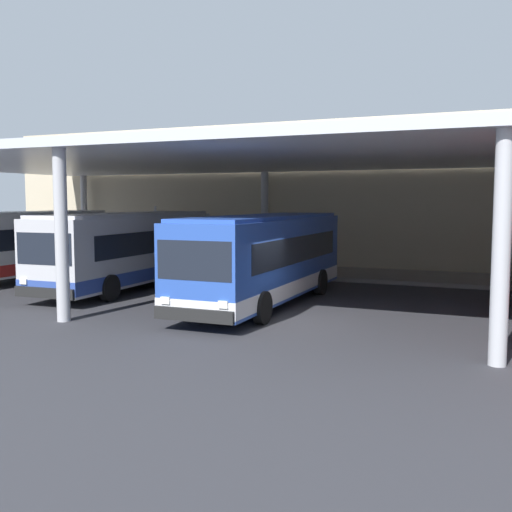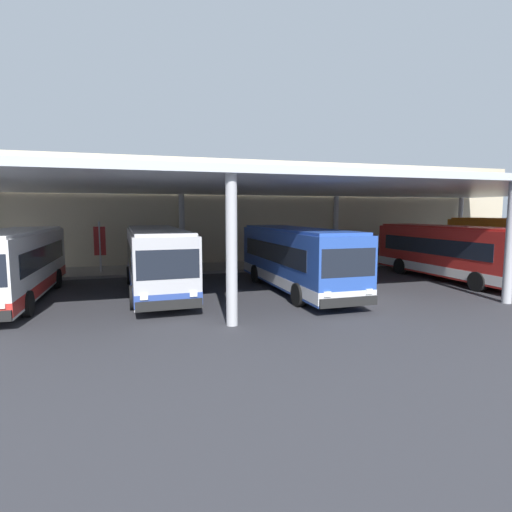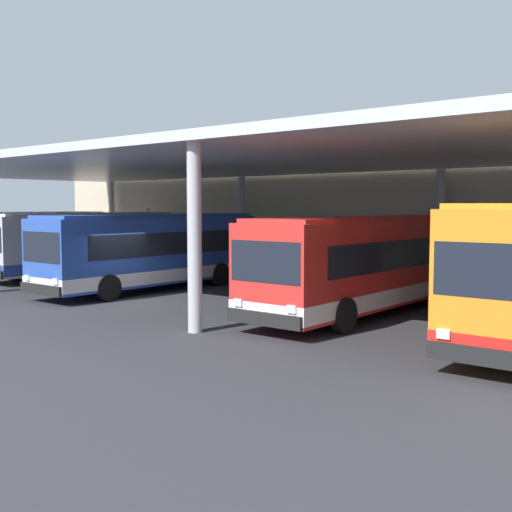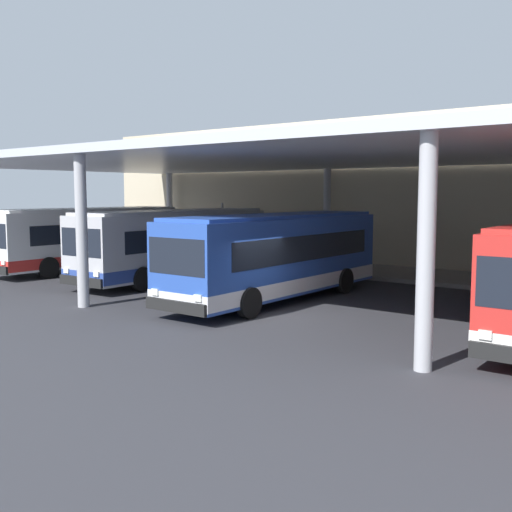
{
  "view_description": "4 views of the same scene",
  "coord_description": "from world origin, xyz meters",
  "views": [
    {
      "loc": [
        6.4,
        -16.64,
        3.69
      ],
      "look_at": [
        -1.72,
        2.07,
        1.78
      ],
      "focal_mm": 41.76,
      "sensor_mm": 36.0,
      "label": 1
    },
    {
      "loc": [
        -9.27,
        -16.02,
        3.96
      ],
      "look_at": [
        -3.53,
        3.45,
        1.75
      ],
      "focal_mm": 28.28,
      "sensor_mm": 36.0,
      "label": 2
    },
    {
      "loc": [
        18.82,
        -14.93,
        3.52
      ],
      "look_at": [
        3.26,
        3.6,
        1.62
      ],
      "focal_mm": 44.94,
      "sensor_mm": 36.0,
      "label": 3
    },
    {
      "loc": [
        11.41,
        -15.2,
        3.94
      ],
      "look_at": [
        -2.1,
        2.02,
        1.67
      ],
      "focal_mm": 42.75,
      "sensor_mm": 36.0,
      "label": 4
    }
  ],
  "objects": [
    {
      "name": "station_building_facade",
      "position": [
        0.0,
        15.0,
        3.99
      ],
      "size": [
        48.0,
        1.6,
        7.99
      ],
      "primitive_type": "cube",
      "color": "#C1B293",
      "rests_on": "ground"
    },
    {
      "name": "bus_middle_bay",
      "position": [
        -1.67,
        2.72,
        1.66
      ],
      "size": [
        2.82,
        10.56,
        3.17
      ],
      "color": "#284CA8",
      "rests_on": "ground"
    },
    {
      "name": "banner_sign",
      "position": [
        -11.56,
        10.94,
        1.98
      ],
      "size": [
        0.7,
        0.12,
        3.2
      ],
      "color": "#B2B2B7",
      "rests_on": "platform_kerb"
    },
    {
      "name": "bus_nearest_bay",
      "position": [
        -14.59,
        4.04,
        1.66
      ],
      "size": [
        2.75,
        10.54,
        3.17
      ],
      "color": "white",
      "rests_on": "ground"
    },
    {
      "name": "ground_plane",
      "position": [
        0.0,
        0.0,
        0.0
      ],
      "size": [
        200.0,
        200.0,
        0.0
      ],
      "primitive_type": "plane",
      "color": "#333338"
    },
    {
      "name": "platform_kerb",
      "position": [
        0.0,
        11.75,
        0.09
      ],
      "size": [
        42.0,
        4.5,
        0.18
      ],
      "primitive_type": "cube",
      "color": "gray",
      "rests_on": "ground"
    },
    {
      "name": "bus_second_bay",
      "position": [
        -8.42,
        4.13,
        1.66
      ],
      "size": [
        3.01,
        10.62,
        3.17
      ],
      "color": "#B7B7BC",
      "rests_on": "ground"
    },
    {
      "name": "canopy_shelter",
      "position": [
        0.0,
        5.5,
        5.31
      ],
      "size": [
        40.0,
        17.0,
        5.55
      ],
      "color": "silver",
      "rests_on": "ground"
    }
  ]
}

